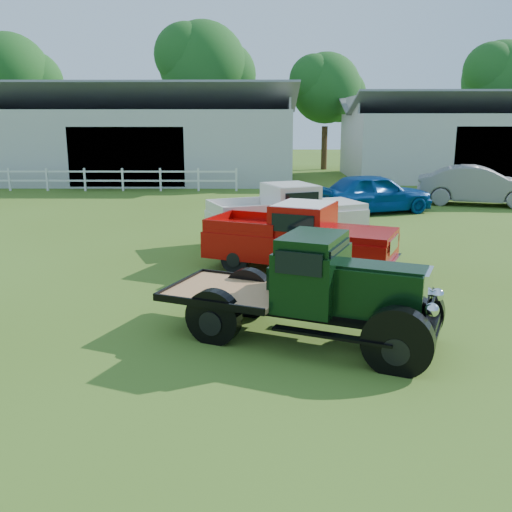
# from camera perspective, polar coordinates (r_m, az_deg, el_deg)

# --- Properties ---
(ground) EXTENTS (120.00, 120.00, 0.00)m
(ground) POSITION_cam_1_polar(r_m,az_deg,el_deg) (10.75, -1.13, -6.97)
(ground) COLOR #425E17
(shed_left) EXTENTS (18.80, 10.20, 5.60)m
(shed_left) POSITION_cam_1_polar(r_m,az_deg,el_deg) (36.80, -11.19, 11.91)
(shed_left) COLOR #9C9C9C
(shed_left) RESTS_ON ground
(shed_right) EXTENTS (16.80, 9.20, 5.20)m
(shed_right) POSITION_cam_1_polar(r_m,az_deg,el_deg) (39.53, 21.19, 11.08)
(shed_right) COLOR #9C9C9C
(shed_right) RESTS_ON ground
(fence_rail) EXTENTS (14.20, 0.16, 1.20)m
(fence_rail) POSITION_cam_1_polar(r_m,az_deg,el_deg) (31.34, -14.99, 7.40)
(fence_rail) COLOR white
(fence_rail) RESTS_ON ground
(tree_a) EXTENTS (6.30, 6.30, 10.50)m
(tree_a) POSITION_cam_1_polar(r_m,az_deg,el_deg) (46.80, -23.29, 14.42)
(tree_a) COLOR #1F5A1C
(tree_a) RESTS_ON ground
(tree_b) EXTENTS (6.90, 6.90, 11.50)m
(tree_b) POSITION_cam_1_polar(r_m,az_deg,el_deg) (44.31, -5.28, 16.18)
(tree_b) COLOR #1F5A1C
(tree_b) RESTS_ON ground
(tree_c) EXTENTS (5.40, 5.40, 9.00)m
(tree_c) POSITION_cam_1_polar(r_m,az_deg,el_deg) (43.32, 6.95, 14.55)
(tree_c) COLOR #1F5A1C
(tree_c) RESTS_ON ground
(tree_d) EXTENTS (6.00, 6.00, 10.00)m
(tree_d) POSITION_cam_1_polar(r_m,az_deg,el_deg) (47.49, 23.11, 14.11)
(tree_d) COLOR #1F5A1C
(tree_d) RESTS_ON ground
(vintage_flatbed) EXTENTS (5.12, 3.55, 1.88)m
(vintage_flatbed) POSITION_cam_1_polar(r_m,az_deg,el_deg) (9.85, 5.07, -3.19)
(vintage_flatbed) COLOR black
(vintage_flatbed) RESTS_ON ground
(red_pickup) EXTENTS (5.17, 3.57, 1.76)m
(red_pickup) POSITION_cam_1_polar(r_m,az_deg,el_deg) (14.28, 4.37, 1.89)
(red_pickup) COLOR #9F0907
(red_pickup) RESTS_ON ground
(white_pickup) EXTENTS (5.25, 3.59, 1.80)m
(white_pickup) POSITION_cam_1_polar(r_m,az_deg,el_deg) (17.47, 3.12, 4.15)
(white_pickup) COLOR silver
(white_pickup) RESTS_ON ground
(misc_car_blue) EXTENTS (5.10, 3.38, 1.61)m
(misc_car_blue) POSITION_cam_1_polar(r_m,az_deg,el_deg) (23.71, 11.74, 6.18)
(misc_car_blue) COLOR navy
(misc_car_blue) RESTS_ON ground
(misc_car_grey) EXTENTS (5.50, 3.23, 1.71)m
(misc_car_grey) POSITION_cam_1_polar(r_m,az_deg,el_deg) (27.19, 21.35, 6.57)
(misc_car_grey) COLOR slate
(misc_car_grey) RESTS_ON ground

